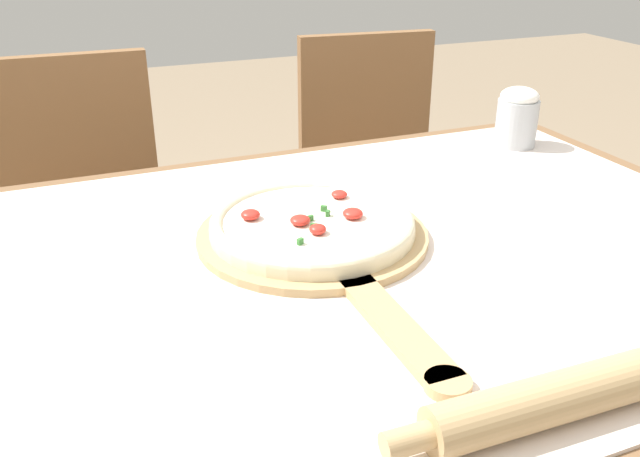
# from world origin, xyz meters

# --- Properties ---
(dining_table) EXTENTS (1.29, 0.96, 0.74)m
(dining_table) POSITION_xyz_m (0.00, 0.00, 0.64)
(dining_table) COLOR brown
(dining_table) RESTS_ON ground_plane
(towel_cloth) EXTENTS (1.21, 0.88, 0.00)m
(towel_cloth) POSITION_xyz_m (0.00, 0.00, 0.75)
(towel_cloth) COLOR silver
(towel_cloth) RESTS_ON dining_table
(pizza_peel) EXTENTS (0.34, 0.57, 0.01)m
(pizza_peel) POSITION_xyz_m (-0.06, 0.04, 0.75)
(pizza_peel) COLOR tan
(pizza_peel) RESTS_ON towel_cloth
(pizza) EXTENTS (0.30, 0.30, 0.03)m
(pizza) POSITION_xyz_m (-0.06, 0.07, 0.77)
(pizza) COLOR beige
(pizza) RESTS_ON pizza_peel
(rolling_pin) EXTENTS (0.40, 0.05, 0.05)m
(rolling_pin) POSITION_xyz_m (0.03, -0.38, 0.77)
(rolling_pin) COLOR tan
(rolling_pin) RESTS_ON towel_cloth
(chair_left) EXTENTS (0.41, 0.41, 0.89)m
(chair_left) POSITION_xyz_m (-0.35, 0.81, 0.52)
(chair_left) COLOR brown
(chair_left) RESTS_ON ground_plane
(chair_right) EXTENTS (0.44, 0.44, 0.89)m
(chair_right) POSITION_xyz_m (0.42, 0.81, 0.52)
(chair_right) COLOR brown
(chair_right) RESTS_ON ground_plane
(flour_cup) EXTENTS (0.08, 0.08, 0.12)m
(flour_cup) POSITION_xyz_m (0.49, 0.32, 0.81)
(flour_cup) COLOR #B2B7BC
(flour_cup) RESTS_ON towel_cloth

